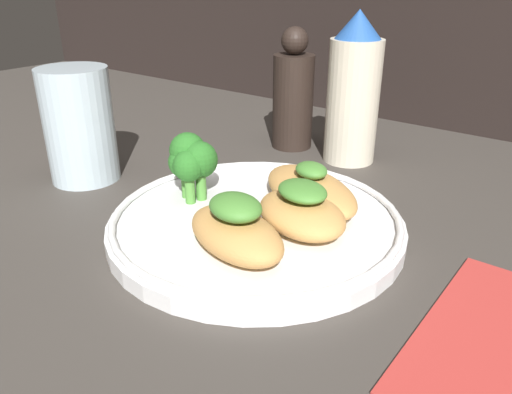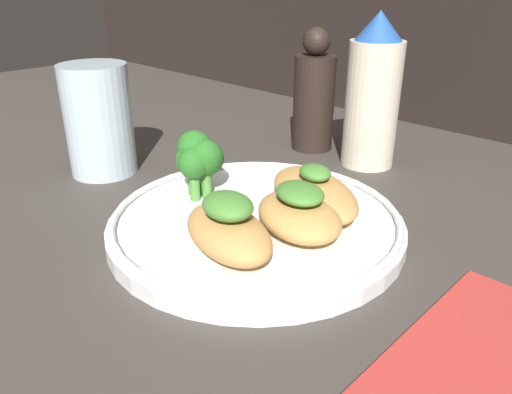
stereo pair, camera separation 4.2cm
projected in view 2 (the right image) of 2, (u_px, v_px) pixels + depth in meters
ground_plane at (256, 238)px, 43.39cm from camera, size 180.00×180.00×1.00cm
plate at (256, 222)px, 42.77cm from camera, size 25.13×25.13×2.00cm
grilled_meat_front at (228, 229)px, 37.19cm from camera, size 10.79×8.06×4.51cm
grilled_meat_middle at (299, 213)px, 39.84cm from camera, size 10.46×9.18×4.06cm
grilled_meat_back at (314, 192)px, 43.99cm from camera, size 13.28×11.07×3.95cm
broccoli_bunch at (199, 158)px, 45.43cm from camera, size 4.72×4.79×6.07cm
sauce_bottle at (373, 95)px, 54.95cm from camera, size 5.94×5.94×16.91cm
pepper_grinder at (314, 97)px, 60.72cm from camera, size 5.00×5.00×14.66cm
drinking_glass at (99, 120)px, 53.56cm from camera, size 7.15×7.15×11.87cm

